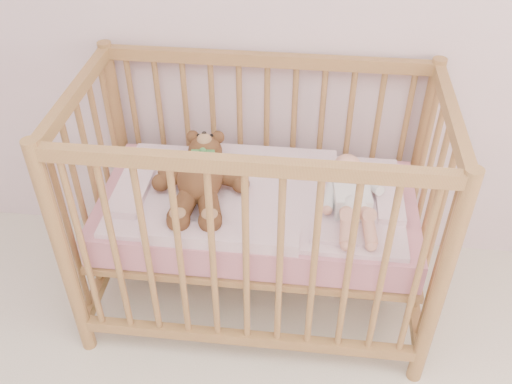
# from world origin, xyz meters

# --- Properties ---
(crib) EXTENTS (1.36, 0.76, 1.00)m
(crib) POSITION_xyz_m (-0.09, 1.60, 0.50)
(crib) COLOR #A68446
(crib) RESTS_ON floor
(mattress) EXTENTS (1.22, 0.62, 0.13)m
(mattress) POSITION_xyz_m (-0.09, 1.60, 0.49)
(mattress) COLOR #D18293
(mattress) RESTS_ON crib
(blanket) EXTENTS (1.10, 0.58, 0.06)m
(blanket) POSITION_xyz_m (-0.09, 1.60, 0.56)
(blanket) COLOR pink
(blanket) RESTS_ON mattress
(baby) EXTENTS (0.29, 0.53, 0.12)m
(baby) POSITION_xyz_m (0.26, 1.58, 0.64)
(baby) COLOR white
(baby) RESTS_ON blanket
(teddy_bear) EXTENTS (0.43, 0.58, 0.15)m
(teddy_bear) POSITION_xyz_m (-0.31, 1.58, 0.65)
(teddy_bear) COLOR brown
(teddy_bear) RESTS_ON blanket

